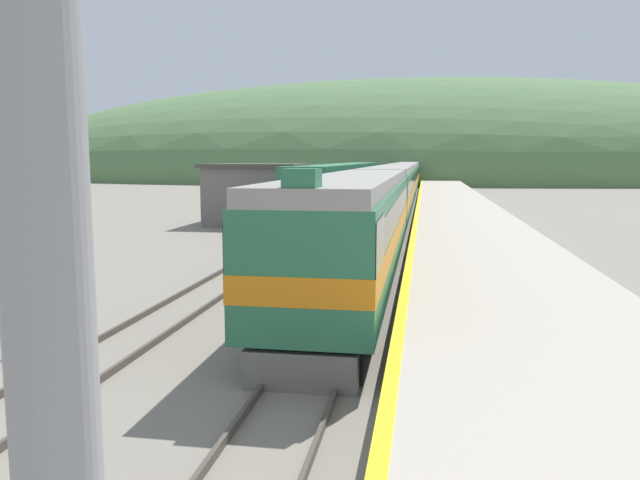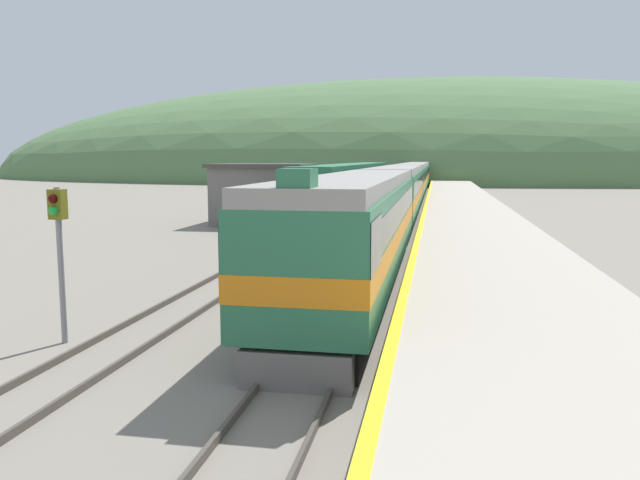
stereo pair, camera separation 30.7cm
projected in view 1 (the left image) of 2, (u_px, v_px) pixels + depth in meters
track_main at (402, 200)px, 65.46m from camera, size 1.52×180.00×0.16m
track_siding at (357, 200)px, 66.24m from camera, size 1.52×180.00×0.16m
platform at (457, 213)px, 45.09m from camera, size 5.79×140.00×1.10m
distant_hills at (414, 178)px, 140.06m from camera, size 204.10×91.85×42.85m
station_shed at (256, 194)px, 42.30m from camera, size 6.46×5.86×4.08m
express_train_lead_car at (355, 227)px, 21.01m from camera, size 2.90×19.79×4.26m
carriage_second at (390, 193)px, 42.49m from camera, size 2.89×21.93×3.90m
carriage_third at (402, 181)px, 64.79m from camera, size 2.89×21.93×3.90m
carriage_fourth at (408, 175)px, 87.09m from camera, size 2.89×21.93×3.90m
siding_train at (344, 186)px, 55.33m from camera, size 2.90×39.96×3.96m
signal_post_siding at (58, 233)px, 14.65m from camera, size 0.36×0.42×3.78m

